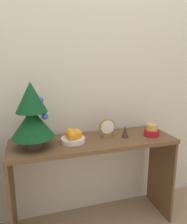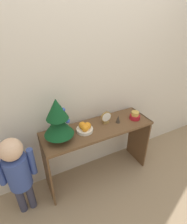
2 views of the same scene
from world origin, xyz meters
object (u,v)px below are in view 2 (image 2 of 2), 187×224
object	(u,v)px
desk_clock	(106,118)
figurine	(118,119)
fruit_bowl	(85,128)
child_figure	(17,170)
singing_bowl	(135,116)
mini_tree	(58,120)

from	to	relation	value
desk_clock	figurine	distance (m)	0.14
fruit_bowl	child_figure	bearing A→B (deg)	-174.33
desk_clock	child_figure	xyz separation A→B (m)	(-1.01, -0.11, -0.23)
singing_bowl	desk_clock	bearing A→B (deg)	167.78
singing_bowl	figurine	size ratio (longest dim) A/B	1.25
fruit_bowl	singing_bowl	distance (m)	0.64
fruit_bowl	desk_clock	world-z (taller)	desk_clock
mini_tree	singing_bowl	bearing A→B (deg)	-1.74
mini_tree	desk_clock	xyz separation A→B (m)	(0.57, 0.05, -0.16)
singing_bowl	child_figure	bearing A→B (deg)	-178.79
desk_clock	child_figure	world-z (taller)	child_figure
desk_clock	child_figure	distance (m)	1.04
figurine	fruit_bowl	bearing A→B (deg)	177.32
singing_bowl	desk_clock	xyz separation A→B (m)	(-0.36, 0.08, 0.03)
desk_clock	figurine	bearing A→B (deg)	-21.94
fruit_bowl	desk_clock	distance (m)	0.29
fruit_bowl	figurine	distance (m)	0.41
fruit_bowl	figurine	bearing A→B (deg)	-2.68
mini_tree	figurine	xyz separation A→B (m)	(0.70, -0.00, -0.19)
figurine	child_figure	size ratio (longest dim) A/B	0.10
mini_tree	singing_bowl	xyz separation A→B (m)	(0.92, -0.03, -0.20)
singing_bowl	child_figure	world-z (taller)	child_figure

